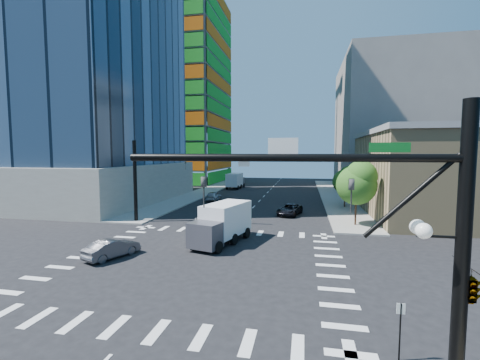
# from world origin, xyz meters

# --- Properties ---
(ground) EXTENTS (160.00, 160.00, 0.00)m
(ground) POSITION_xyz_m (0.00, 0.00, 0.00)
(ground) COLOR black
(ground) RESTS_ON ground
(road_markings) EXTENTS (20.00, 20.00, 0.01)m
(road_markings) POSITION_xyz_m (0.00, 0.00, 0.01)
(road_markings) COLOR silver
(road_markings) RESTS_ON ground
(sidewalk_ne) EXTENTS (5.00, 60.00, 0.15)m
(sidewalk_ne) POSITION_xyz_m (12.50, 40.00, 0.07)
(sidewalk_ne) COLOR gray
(sidewalk_ne) RESTS_ON ground
(sidewalk_nw) EXTENTS (5.00, 60.00, 0.15)m
(sidewalk_nw) POSITION_xyz_m (-12.50, 40.00, 0.07)
(sidewalk_nw) COLOR gray
(sidewalk_nw) RESTS_ON ground
(construction_building) EXTENTS (25.16, 34.50, 70.60)m
(construction_building) POSITION_xyz_m (-27.41, 61.93, 24.61)
(construction_building) COLOR slate
(construction_building) RESTS_ON ground
(commercial_building) EXTENTS (20.50, 22.50, 10.60)m
(commercial_building) POSITION_xyz_m (25.00, 22.00, 5.31)
(commercial_building) COLOR tan
(commercial_building) RESTS_ON ground
(bg_building_ne) EXTENTS (24.00, 30.00, 28.00)m
(bg_building_ne) POSITION_xyz_m (27.00, 55.00, 14.00)
(bg_building_ne) COLOR slate
(bg_building_ne) RESTS_ON ground
(signal_mast_se) EXTENTS (10.51, 2.48, 9.00)m
(signal_mast_se) POSITION_xyz_m (10.60, -11.50, 5.01)
(signal_mast_se) COLOR black
(signal_mast_se) RESTS_ON sidewalk_se
(signal_mast_nw) EXTENTS (10.20, 0.40, 9.00)m
(signal_mast_nw) POSITION_xyz_m (-10.00, 11.50, 5.49)
(signal_mast_nw) COLOR black
(signal_mast_nw) RESTS_ON sidewalk_nw
(tree_south) EXTENTS (4.16, 4.16, 6.82)m
(tree_south) POSITION_xyz_m (12.63, 13.90, 4.69)
(tree_south) COLOR #382316
(tree_south) RESTS_ON sidewalk_ne
(tree_north) EXTENTS (3.54, 3.52, 5.78)m
(tree_north) POSITION_xyz_m (12.93, 25.90, 3.99)
(tree_north) COLOR #382316
(tree_north) RESTS_ON sidewalk_ne
(no_parking_sign) EXTENTS (0.30, 0.06, 2.20)m
(no_parking_sign) POSITION_xyz_m (10.70, -9.00, 1.38)
(no_parking_sign) COLOR black
(no_parking_sign) RESTS_ON ground
(car_nb_far) EXTENTS (3.40, 5.39, 1.39)m
(car_nb_far) POSITION_xyz_m (5.38, 18.85, 0.69)
(car_nb_far) COLOR black
(car_nb_far) RESTS_ON ground
(car_sb_near) EXTENTS (3.75, 5.80, 1.56)m
(car_sb_near) POSITION_xyz_m (-2.57, 9.21, 0.78)
(car_sb_near) COLOR silver
(car_sb_near) RESTS_ON ground
(car_sb_mid) EXTENTS (1.91, 4.60, 1.56)m
(car_sb_mid) POSITION_xyz_m (-7.39, 28.68, 0.78)
(car_sb_mid) COLOR #9C9DA3
(car_sb_mid) RESTS_ON ground
(car_sb_cross) EXTENTS (2.88, 4.43, 1.38)m
(car_sb_cross) POSITION_xyz_m (-6.73, -0.42, 0.69)
(car_sb_cross) COLOR #4E4D53
(car_sb_cross) RESTS_ON ground
(box_truck_near) EXTENTS (4.27, 6.85, 3.34)m
(box_truck_near) POSITION_xyz_m (0.18, 4.74, 1.48)
(box_truck_near) COLOR black
(box_truck_near) RESTS_ON ground
(box_truck_far) EXTENTS (3.09, 6.56, 3.37)m
(box_truck_far) POSITION_xyz_m (-7.78, 47.71, 1.49)
(box_truck_far) COLOR black
(box_truck_far) RESTS_ON ground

